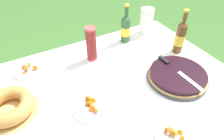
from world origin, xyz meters
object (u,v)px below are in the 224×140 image
cider_bottle_amber (180,37)px  paper_towel_roll (146,21)px  serving_knife (175,69)px  snack_plate_far (91,106)px  cider_bottle_green (126,28)px  snack_plate_near (173,132)px  cup_stack (91,44)px  berry_tart (178,76)px  bundt_cake (9,106)px  snack_plate_left (29,70)px

cider_bottle_amber → paper_towel_roll: bearing=97.3°
serving_knife → snack_plate_far: bearing=-93.7°
cider_bottle_green → snack_plate_near: cider_bottle_green is taller
serving_knife → snack_plate_near: 0.44m
cup_stack → berry_tart: bearing=-49.8°
berry_tart → bundt_cake: 1.01m
berry_tart → cup_stack: 0.61m
berry_tart → snack_plate_far: (-0.58, 0.05, -0.02)m
cider_bottle_amber → paper_towel_roll: cider_bottle_amber is taller
bundt_cake → snack_plate_far: size_ratio=1.40×
cup_stack → cider_bottle_amber: (0.61, -0.23, 0.00)m
cup_stack → cider_bottle_green: 0.35m
bundt_cake → cup_stack: size_ratio=1.19×
snack_plate_near → snack_plate_far: 0.45m
snack_plate_left → paper_towel_roll: 1.00m
cup_stack → cider_bottle_amber: size_ratio=0.76×
snack_plate_near → paper_towel_roll: 1.00m
cider_bottle_green → snack_plate_left: (-0.77, -0.01, -0.10)m
bundt_cake → snack_plate_near: 0.87m
cup_stack → cider_bottle_green: size_ratio=0.82×
snack_plate_left → paper_towel_roll: size_ratio=0.95×
paper_towel_roll → snack_plate_near: bearing=-118.3°
serving_knife → cider_bottle_amber: cider_bottle_amber is taller
serving_knife → bundt_cake: 1.00m
snack_plate_far → cup_stack: bearing=64.9°
cup_stack → paper_towel_roll: size_ratio=1.15×
snack_plate_left → cider_bottle_green: bearing=0.9°
cider_bottle_amber → snack_plate_far: (-0.80, -0.18, -0.12)m
cider_bottle_amber → cider_bottle_green: bearing=129.9°
berry_tart → bundt_cake: bundt_cake is taller
cider_bottle_amber → paper_towel_roll: size_ratio=1.51×
serving_knife → paper_towel_roll: paper_towel_roll is taller
cider_bottle_green → paper_towel_roll: size_ratio=1.40×
serving_knife → bundt_cake: bundt_cake is taller
cider_bottle_green → cider_bottle_amber: (0.27, -0.32, 0.01)m
snack_plate_near → cider_bottle_amber: bearing=45.7°
cup_stack → paper_towel_roll: cup_stack is taller
snack_plate_near → paper_towel_roll: paper_towel_roll is taller
snack_plate_far → serving_knife: bearing=-2.3°
cider_bottle_green → cider_bottle_amber: bearing=-50.1°
cup_stack → snack_plate_near: (0.09, -0.75, -0.11)m
berry_tart → cider_bottle_green: 0.57m
serving_knife → cider_bottle_green: 0.53m
serving_knife → cup_stack: bearing=-139.5°
bundt_cake → cider_bottle_green: size_ratio=0.98×
berry_tart → cider_bottle_green: (-0.05, 0.56, 0.09)m
serving_knife → snack_plate_far: size_ratio=1.73×
snack_plate_near → paper_towel_roll: bearing=61.7°
snack_plate_left → snack_plate_far: size_ratio=0.97×
serving_knife → cider_bottle_amber: size_ratio=1.12×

